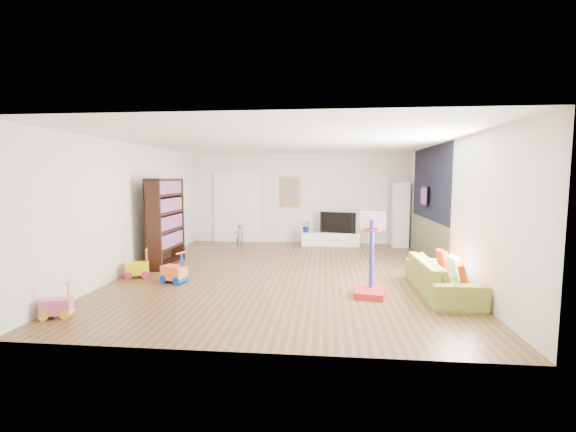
# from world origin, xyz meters

# --- Properties ---
(floor) EXTENTS (6.50, 7.50, 0.00)m
(floor) POSITION_xyz_m (0.00, 0.00, 0.00)
(floor) COLOR brown
(floor) RESTS_ON ground
(ceiling) EXTENTS (6.50, 7.50, 0.00)m
(ceiling) POSITION_xyz_m (0.00, 0.00, 2.70)
(ceiling) COLOR white
(ceiling) RESTS_ON ground
(wall_back) EXTENTS (6.50, 0.00, 2.70)m
(wall_back) POSITION_xyz_m (0.00, 3.75, 1.35)
(wall_back) COLOR silver
(wall_back) RESTS_ON ground
(wall_front) EXTENTS (6.50, 0.00, 2.70)m
(wall_front) POSITION_xyz_m (0.00, -3.75, 1.35)
(wall_front) COLOR silver
(wall_front) RESTS_ON ground
(wall_left) EXTENTS (0.00, 7.50, 2.70)m
(wall_left) POSITION_xyz_m (-3.25, 0.00, 1.35)
(wall_left) COLOR silver
(wall_left) RESTS_ON ground
(wall_right) EXTENTS (0.00, 7.50, 2.70)m
(wall_right) POSITION_xyz_m (3.25, 0.00, 1.35)
(wall_right) COLOR silver
(wall_right) RESTS_ON ground
(navy_accent) EXTENTS (0.01, 3.20, 1.70)m
(navy_accent) POSITION_xyz_m (3.23, 1.40, 1.85)
(navy_accent) COLOR black
(navy_accent) RESTS_ON wall_right
(olive_wainscot) EXTENTS (0.01, 3.20, 1.00)m
(olive_wainscot) POSITION_xyz_m (3.23, 1.40, 0.50)
(olive_wainscot) COLOR brown
(olive_wainscot) RESTS_ON wall_right
(doorway) EXTENTS (1.45, 0.06, 2.10)m
(doorway) POSITION_xyz_m (-1.90, 3.71, 1.05)
(doorway) COLOR white
(doorway) RESTS_ON ground
(painting_back) EXTENTS (0.62, 0.06, 0.92)m
(painting_back) POSITION_xyz_m (-0.25, 3.71, 1.55)
(painting_back) COLOR gold
(painting_back) RESTS_ON wall_back
(artwork_right) EXTENTS (0.04, 0.56, 0.46)m
(artwork_right) POSITION_xyz_m (3.17, 1.60, 1.55)
(artwork_right) COLOR #7F3F8C
(artwork_right) RESTS_ON wall_right
(media_console) EXTENTS (1.66, 0.43, 0.39)m
(media_console) POSITION_xyz_m (0.96, 3.29, 0.19)
(media_console) COLOR white
(media_console) RESTS_ON ground
(tall_cabinet) EXTENTS (0.44, 0.44, 1.85)m
(tall_cabinet) POSITION_xyz_m (2.94, 3.31, 0.93)
(tall_cabinet) COLOR white
(tall_cabinet) RESTS_ON ground
(bookshelf) EXTENTS (0.36, 1.35, 1.97)m
(bookshelf) POSITION_xyz_m (-2.78, 0.43, 0.98)
(bookshelf) COLOR black
(bookshelf) RESTS_ON ground
(sofa) EXTENTS (0.81, 2.02, 0.59)m
(sofa) POSITION_xyz_m (2.79, -1.24, 0.29)
(sofa) COLOR olive
(sofa) RESTS_ON ground
(basketball_hoop) EXTENTS (0.60, 0.68, 1.42)m
(basketball_hoop) POSITION_xyz_m (1.57, -1.47, 0.71)
(basketball_hoop) COLOR red
(basketball_hoop) RESTS_ON ground
(ride_on_yellow) EXTENTS (0.49, 0.40, 0.57)m
(ride_on_yellow) POSITION_xyz_m (-2.91, -0.70, 0.28)
(ride_on_yellow) COLOR #E5D401
(ride_on_yellow) RESTS_ON ground
(ride_on_orange) EXTENTS (0.52, 0.42, 0.60)m
(ride_on_orange) POSITION_xyz_m (-2.03, -1.00, 0.30)
(ride_on_orange) COLOR orange
(ride_on_orange) RESTS_ON ground
(ride_on_pink) EXTENTS (0.44, 0.34, 0.52)m
(ride_on_pink) POSITION_xyz_m (-2.98, -2.93, 0.26)
(ride_on_pink) COLOR #E15E87
(ride_on_pink) RESTS_ON ground
(child) EXTENTS (0.32, 0.32, 0.74)m
(child) POSITION_xyz_m (-1.50, 2.28, 0.37)
(child) COLOR slate
(child) RESTS_ON ground
(tv) EXTENTS (1.05, 0.43, 0.60)m
(tv) POSITION_xyz_m (1.20, 3.32, 0.69)
(tv) COLOR black
(tv) RESTS_ON media_console
(vase_plant) EXTENTS (0.40, 0.37, 0.37)m
(vase_plant) POSITION_xyz_m (0.26, 3.25, 0.57)
(vase_plant) COLOR navy
(vase_plant) RESTS_ON media_console
(pillow_left) EXTENTS (0.21, 0.40, 0.39)m
(pillow_left) POSITION_xyz_m (2.95, -1.80, 0.46)
(pillow_left) COLOR #C23700
(pillow_left) RESTS_ON sofa
(pillow_center) EXTENTS (0.12, 0.39, 0.38)m
(pillow_center) POSITION_xyz_m (3.01, -1.23, 0.46)
(pillow_center) COLOR white
(pillow_center) RESTS_ON sofa
(pillow_right) EXTENTS (0.12, 0.38, 0.37)m
(pillow_right) POSITION_xyz_m (2.99, -0.64, 0.46)
(pillow_right) COLOR #BB2903
(pillow_right) RESTS_ON sofa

